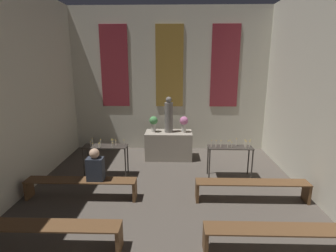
{
  "coord_description": "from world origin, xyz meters",
  "views": [
    {
      "loc": [
        0.19,
        1.02,
        2.98
      ],
      "look_at": [
        0.0,
        8.13,
        1.25
      ],
      "focal_mm": 28.0,
      "sensor_mm": 36.0,
      "label": 1
    }
  ],
  "objects_px": {
    "candle_rack_left": "(106,151)",
    "person_seated": "(95,166)",
    "flower_vase_left": "(154,122)",
    "candle_rack_right": "(230,151)",
    "pew_third_right": "(282,235)",
    "pew_back_left": "(81,184)",
    "statue": "(169,116)",
    "altar": "(169,145)",
    "pew_back_right": "(252,186)",
    "pew_third_left": "(45,231)",
    "flower_vase_right": "(184,122)"
  },
  "relations": [
    {
      "from": "candle_rack_left",
      "to": "person_seated",
      "type": "relative_size",
      "value": 1.58
    },
    {
      "from": "flower_vase_left",
      "to": "candle_rack_right",
      "type": "bearing_deg",
      "value": -33.21
    },
    {
      "from": "pew_third_right",
      "to": "pew_back_left",
      "type": "height_order",
      "value": "same"
    },
    {
      "from": "statue",
      "to": "pew_third_right",
      "type": "distance_m",
      "value": 4.78
    },
    {
      "from": "altar",
      "to": "person_seated",
      "type": "height_order",
      "value": "person_seated"
    },
    {
      "from": "statue",
      "to": "candle_rack_right",
      "type": "bearing_deg",
      "value": -40.11
    },
    {
      "from": "pew_back_right",
      "to": "person_seated",
      "type": "bearing_deg",
      "value": 180.0
    },
    {
      "from": "pew_third_right",
      "to": "flower_vase_left",
      "type": "bearing_deg",
      "value": 118.86
    },
    {
      "from": "pew_third_left",
      "to": "candle_rack_left",
      "type": "bearing_deg",
      "value": 85.12
    },
    {
      "from": "flower_vase_right",
      "to": "candle_rack_right",
      "type": "distance_m",
      "value": 1.87
    },
    {
      "from": "pew_back_left",
      "to": "pew_back_right",
      "type": "height_order",
      "value": "same"
    },
    {
      "from": "pew_third_right",
      "to": "candle_rack_left",
      "type": "bearing_deg",
      "value": 140.62
    },
    {
      "from": "candle_rack_left",
      "to": "pew_third_left",
      "type": "height_order",
      "value": "candle_rack_left"
    },
    {
      "from": "candle_rack_left",
      "to": "candle_rack_right",
      "type": "xyz_separation_m",
      "value": [
        3.28,
        -0.0,
        0.0
      ]
    },
    {
      "from": "pew_back_right",
      "to": "altar",
      "type": "bearing_deg",
      "value": 125.68
    },
    {
      "from": "flower_vase_right",
      "to": "candle_rack_left",
      "type": "relative_size",
      "value": 0.43
    },
    {
      "from": "pew_back_right",
      "to": "person_seated",
      "type": "distance_m",
      "value": 3.45
    },
    {
      "from": "candle_rack_left",
      "to": "pew_back_left",
      "type": "distance_m",
      "value": 1.32
    },
    {
      "from": "statue",
      "to": "pew_third_left",
      "type": "distance_m",
      "value": 4.78
    },
    {
      "from": "flower_vase_right",
      "to": "person_seated",
      "type": "xyz_separation_m",
      "value": [
        -2.01,
        -2.63,
        -0.39
      ]
    },
    {
      "from": "candle_rack_left",
      "to": "flower_vase_left",
      "type": "bearing_deg",
      "value": 49.86
    },
    {
      "from": "flower_vase_right",
      "to": "pew_back_left",
      "type": "relative_size",
      "value": 0.2
    },
    {
      "from": "candle_rack_left",
      "to": "pew_third_right",
      "type": "relative_size",
      "value": 0.47
    },
    {
      "from": "pew_third_left",
      "to": "person_seated",
      "type": "xyz_separation_m",
      "value": [
        0.35,
        1.65,
        0.43
      ]
    },
    {
      "from": "candle_rack_right",
      "to": "pew_third_left",
      "type": "bearing_deg",
      "value": -140.68
    },
    {
      "from": "candle_rack_left",
      "to": "candle_rack_right",
      "type": "distance_m",
      "value": 3.28
    },
    {
      "from": "altar",
      "to": "pew_third_left",
      "type": "height_order",
      "value": "altar"
    },
    {
      "from": "flower_vase_left",
      "to": "candle_rack_left",
      "type": "relative_size",
      "value": 0.43
    },
    {
      "from": "pew_third_left",
      "to": "pew_third_right",
      "type": "distance_m",
      "value": 3.77
    },
    {
      "from": "flower_vase_left",
      "to": "pew_third_left",
      "type": "bearing_deg",
      "value": -108.29
    },
    {
      "from": "statue",
      "to": "pew_third_right",
      "type": "bearing_deg",
      "value": -66.21
    },
    {
      "from": "altar",
      "to": "candle_rack_right",
      "type": "bearing_deg",
      "value": -40.11
    },
    {
      "from": "pew_third_right",
      "to": "person_seated",
      "type": "xyz_separation_m",
      "value": [
        -3.42,
        1.65,
        0.43
      ]
    },
    {
      "from": "flower_vase_right",
      "to": "pew_back_right",
      "type": "distance_m",
      "value": 3.09
    },
    {
      "from": "pew_third_left",
      "to": "pew_back_left",
      "type": "distance_m",
      "value": 1.65
    },
    {
      "from": "altar",
      "to": "pew_third_right",
      "type": "height_order",
      "value": "altar"
    },
    {
      "from": "flower_vase_left",
      "to": "pew_back_left",
      "type": "xyz_separation_m",
      "value": [
        -1.41,
        -2.63,
        -0.83
      ]
    },
    {
      "from": "flower_vase_right",
      "to": "pew_back_right",
      "type": "relative_size",
      "value": 0.2
    },
    {
      "from": "candle_rack_left",
      "to": "statue",
      "type": "bearing_deg",
      "value": 40.18
    },
    {
      "from": "altar",
      "to": "pew_back_right",
      "type": "xyz_separation_m",
      "value": [
        1.89,
        -2.63,
        -0.09
      ]
    },
    {
      "from": "candle_rack_left",
      "to": "pew_third_left",
      "type": "bearing_deg",
      "value": -94.88
    },
    {
      "from": "flower_vase_left",
      "to": "candle_rack_right",
      "type": "height_order",
      "value": "flower_vase_left"
    },
    {
      "from": "pew_back_right",
      "to": "candle_rack_right",
      "type": "bearing_deg",
      "value": 100.99
    },
    {
      "from": "person_seated",
      "to": "candle_rack_left",
      "type": "bearing_deg",
      "value": 94.53
    },
    {
      "from": "pew_third_left",
      "to": "pew_back_left",
      "type": "relative_size",
      "value": 1.0
    },
    {
      "from": "candle_rack_right",
      "to": "pew_back_left",
      "type": "xyz_separation_m",
      "value": [
        -3.53,
        -1.24,
        -0.37
      ]
    },
    {
      "from": "pew_third_left",
      "to": "pew_back_right",
      "type": "height_order",
      "value": "same"
    },
    {
      "from": "pew_back_right",
      "to": "flower_vase_left",
      "type": "bearing_deg",
      "value": 131.92
    },
    {
      "from": "altar",
      "to": "pew_back_right",
      "type": "distance_m",
      "value": 3.23
    },
    {
      "from": "pew_back_left",
      "to": "flower_vase_left",
      "type": "bearing_deg",
      "value": 61.7
    }
  ]
}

